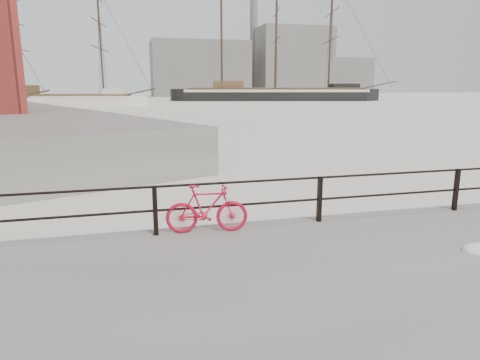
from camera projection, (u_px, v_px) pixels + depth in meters
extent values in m
plane|color=white|center=(315.00, 234.00, 9.57)|extent=(400.00, 400.00, 0.00)
cube|color=gray|center=(439.00, 319.00, 5.74)|extent=(36.00, 8.00, 0.35)
imported|color=red|center=(207.00, 209.00, 8.55)|extent=(1.66, 0.45, 0.99)
cube|color=gray|center=(199.00, 69.00, 144.97)|extent=(32.00, 18.00, 18.00)
cube|color=gray|center=(291.00, 62.00, 157.57)|extent=(26.00, 20.00, 24.00)
cube|color=gray|center=(341.00, 77.00, 168.96)|extent=(20.00, 16.00, 14.00)
cylinder|color=gray|center=(254.00, 34.00, 157.00)|extent=(2.80, 2.80, 44.00)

